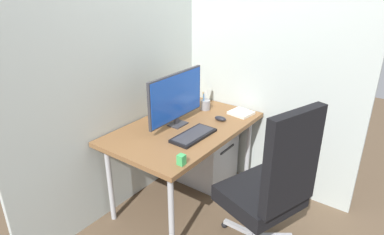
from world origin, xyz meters
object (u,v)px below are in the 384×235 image
filing_cabinet (202,151)px  pen_holder (205,105)px  office_chair (271,185)px  mouse (220,119)px  desk_clamp_accessory (181,160)px  monitor (176,97)px  keyboard (193,135)px  notebook (241,113)px

filing_cabinet → pen_holder: size_ratio=3.09×
office_chair → mouse: office_chair is taller
filing_cabinet → desk_clamp_accessory: desk_clamp_accessory is taller
monitor → pen_holder: bearing=0.0°
keyboard → filing_cabinet: bearing=27.3°
office_chair → pen_holder: office_chair is taller
desk_clamp_accessory → office_chair: bearing=-55.7°
pen_holder → desk_clamp_accessory: (-0.90, -0.42, -0.01)m
pen_holder → filing_cabinet: bearing=144.3°
mouse → notebook: bearing=-20.3°
filing_cabinet → mouse: size_ratio=5.30×
monitor → notebook: size_ratio=3.44×
filing_cabinet → desk_clamp_accessory: 1.09m
office_chair → desk_clamp_accessory: (-0.34, 0.50, 0.18)m
filing_cabinet → mouse: bearing=-114.2°
monitor → keyboard: monitor is taller
keyboard → desk_clamp_accessory: bearing=-154.9°
monitor → mouse: bearing=-41.7°
keyboard → mouse: 0.39m
notebook → desk_clamp_accessory: 1.00m
keyboard → mouse: size_ratio=3.66×
monitor → desk_clamp_accessory: size_ratio=8.98×
pen_holder → notebook: pen_holder is taller
pen_holder → keyboard: bearing=-154.8°
filing_cabinet → keyboard: size_ratio=1.45×
office_chair → keyboard: office_chair is taller
office_chair → notebook: office_chair is taller
filing_cabinet → pen_holder: pen_holder is taller
filing_cabinet → pen_holder: (0.02, -0.01, 0.49)m
keyboard → office_chair: bearing=-93.0°
mouse → desk_clamp_accessory: size_ratio=1.50×
filing_cabinet → office_chair: bearing=-120.0°
keyboard → pen_holder: 0.58m
office_chair → pen_holder: 1.10m
keyboard → notebook: bearing=-7.0°
notebook → office_chair: bearing=-130.0°
desk_clamp_accessory → filing_cabinet: bearing=26.4°
notebook → monitor: bearing=155.7°
mouse → desk_clamp_accessory: (-0.76, -0.17, 0.02)m
mouse → notebook: (0.24, -0.07, -0.01)m
office_chair → filing_cabinet: size_ratio=2.05×
filing_cabinet → monitor: bearing=-178.0°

